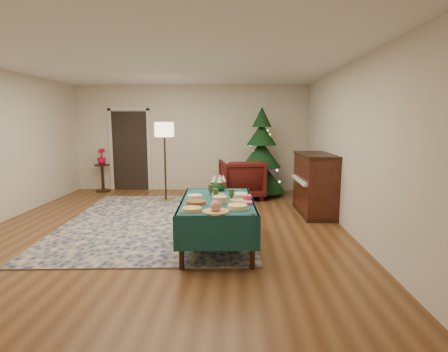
{
  "coord_description": "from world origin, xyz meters",
  "views": [
    {
      "loc": [
        1.19,
        -5.53,
        1.76
      ],
      "look_at": [
        0.97,
        0.29,
        0.86
      ],
      "focal_mm": 28.0,
      "sensor_mm": 36.0,
      "label": 1
    }
  ],
  "objects_px": {
    "christmas_tree": "(261,156)",
    "floor_lamp": "(164,134)",
    "potted_plant": "(102,160)",
    "gift_box": "(247,198)",
    "buffet_table": "(217,209)",
    "armchair": "(242,177)",
    "piano": "(315,185)",
    "side_table": "(103,178)"
  },
  "relations": [
    {
      "from": "christmas_tree",
      "to": "floor_lamp",
      "type": "bearing_deg",
      "value": -161.89
    },
    {
      "from": "christmas_tree",
      "to": "potted_plant",
      "type": "bearing_deg",
      "value": 175.75
    },
    {
      "from": "gift_box",
      "to": "christmas_tree",
      "type": "xyz_separation_m",
      "value": [
        0.45,
        3.74,
        0.23
      ]
    },
    {
      "from": "floor_lamp",
      "to": "buffet_table",
      "type": "bearing_deg",
      "value": -65.45
    },
    {
      "from": "gift_box",
      "to": "armchair",
      "type": "distance_m",
      "value": 3.37
    },
    {
      "from": "potted_plant",
      "to": "piano",
      "type": "distance_m",
      "value": 5.36
    },
    {
      "from": "side_table",
      "to": "christmas_tree",
      "type": "bearing_deg",
      "value": -4.25
    },
    {
      "from": "side_table",
      "to": "potted_plant",
      "type": "distance_m",
      "value": 0.47
    },
    {
      "from": "armchair",
      "to": "potted_plant",
      "type": "xyz_separation_m",
      "value": [
        -3.56,
        0.68,
        0.31
      ]
    },
    {
      "from": "gift_box",
      "to": "potted_plant",
      "type": "distance_m",
      "value": 5.4
    },
    {
      "from": "side_table",
      "to": "potted_plant",
      "type": "xyz_separation_m",
      "value": [
        0.0,
        0.0,
        0.47
      ]
    },
    {
      "from": "armchair",
      "to": "side_table",
      "type": "bearing_deg",
      "value": -20.62
    },
    {
      "from": "potted_plant",
      "to": "floor_lamp",
      "type": "bearing_deg",
      "value": -28.99
    },
    {
      "from": "floor_lamp",
      "to": "side_table",
      "type": "height_order",
      "value": "floor_lamp"
    },
    {
      "from": "buffet_table",
      "to": "piano",
      "type": "bearing_deg",
      "value": 46.69
    },
    {
      "from": "side_table",
      "to": "christmas_tree",
      "type": "distance_m",
      "value": 4.09
    },
    {
      "from": "armchair",
      "to": "christmas_tree",
      "type": "relative_size",
      "value": 0.47
    },
    {
      "from": "buffet_table",
      "to": "side_table",
      "type": "xyz_separation_m",
      "value": [
        -3.17,
        3.94,
        -0.21
      ]
    },
    {
      "from": "gift_box",
      "to": "potted_plant",
      "type": "bearing_deg",
      "value": 131.59
    },
    {
      "from": "christmas_tree",
      "to": "piano",
      "type": "xyz_separation_m",
      "value": [
        0.92,
        -1.75,
        -0.39
      ]
    },
    {
      "from": "christmas_tree",
      "to": "side_table",
      "type": "bearing_deg",
      "value": 175.75
    },
    {
      "from": "side_table",
      "to": "piano",
      "type": "xyz_separation_m",
      "value": [
        4.95,
        -2.05,
        0.23
      ]
    },
    {
      "from": "buffet_table",
      "to": "christmas_tree",
      "type": "height_order",
      "value": "christmas_tree"
    },
    {
      "from": "buffet_table",
      "to": "gift_box",
      "type": "height_order",
      "value": "gift_box"
    },
    {
      "from": "buffet_table",
      "to": "piano",
      "type": "height_order",
      "value": "piano"
    },
    {
      "from": "buffet_table",
      "to": "potted_plant",
      "type": "height_order",
      "value": "potted_plant"
    },
    {
      "from": "piano",
      "to": "side_table",
      "type": "bearing_deg",
      "value": 157.52
    },
    {
      "from": "armchair",
      "to": "potted_plant",
      "type": "relative_size",
      "value": 2.41
    },
    {
      "from": "gift_box",
      "to": "potted_plant",
      "type": "xyz_separation_m",
      "value": [
        -3.59,
        4.04,
        0.08
      ]
    },
    {
      "from": "christmas_tree",
      "to": "piano",
      "type": "relative_size",
      "value": 1.55
    },
    {
      "from": "armchair",
      "to": "floor_lamp",
      "type": "bearing_deg",
      "value": 1.33
    },
    {
      "from": "piano",
      "to": "gift_box",
      "type": "bearing_deg",
      "value": -124.43
    },
    {
      "from": "armchair",
      "to": "side_table",
      "type": "relative_size",
      "value": 1.43
    },
    {
      "from": "piano",
      "to": "potted_plant",
      "type": "bearing_deg",
      "value": 157.52
    },
    {
      "from": "armchair",
      "to": "floor_lamp",
      "type": "distance_m",
      "value": 2.02
    },
    {
      "from": "armchair",
      "to": "potted_plant",
      "type": "distance_m",
      "value": 3.64
    },
    {
      "from": "gift_box",
      "to": "potted_plant",
      "type": "relative_size",
      "value": 0.26
    },
    {
      "from": "armchair",
      "to": "floor_lamp",
      "type": "height_order",
      "value": "floor_lamp"
    },
    {
      "from": "floor_lamp",
      "to": "armchair",
      "type": "bearing_deg",
      "value": 11.16
    },
    {
      "from": "piano",
      "to": "floor_lamp",
      "type": "bearing_deg",
      "value": 161.69
    },
    {
      "from": "piano",
      "to": "christmas_tree",
      "type": "bearing_deg",
      "value": 117.63
    },
    {
      "from": "potted_plant",
      "to": "gift_box",
      "type": "bearing_deg",
      "value": -48.41
    }
  ]
}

